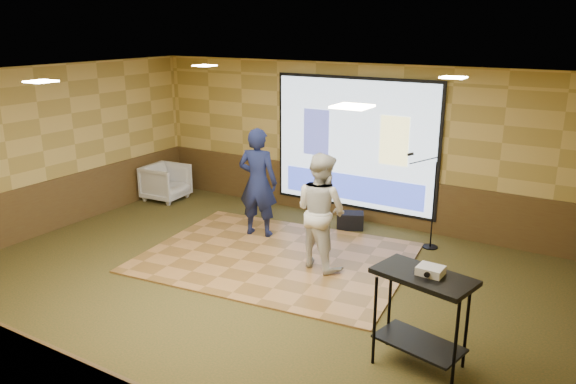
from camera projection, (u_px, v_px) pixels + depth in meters
The scene contains 18 objects.
ground at pixel (252, 286), 8.22m from camera, with size 9.00×9.00×0.00m, color #2A3317.
room_shell at pixel (249, 146), 7.61m from camera, with size 9.04×7.04×3.02m.
wainscot_back at pixel (353, 195), 10.93m from camera, with size 9.00×0.04×0.95m, color #4B3019.
wainscot_front at pixel (39, 383), 5.23m from camera, with size 9.00×0.04×0.95m, color #4B3019.
wainscot_left at pixel (51, 206), 10.30m from camera, with size 0.04×7.00×0.95m, color #4B3019.
projector_screen at pixel (354, 145), 10.61m from camera, with size 3.32×0.06×2.52m.
downlight_nw at pixel (205, 66), 9.93m from camera, with size 0.32×0.32×0.02m, color #FFEBBF.
downlight_ne at pixel (453, 77), 7.74m from camera, with size 0.32×0.32×0.02m, color #FFEBBF.
downlight_sw at pixel (41, 81), 7.22m from camera, with size 0.32×0.32×0.02m, color #FFEBBF.
downlight_se at pixel (352, 107), 5.04m from camera, with size 0.32×0.32×0.02m, color #FFEBBF.
dance_floor at pixel (276, 257), 9.18m from camera, with size 4.17×3.18×0.03m, color #9E6D3A.
player_left at pixel (258, 182), 9.88m from camera, with size 0.71×0.47×1.94m, color #161D44.
player_right at pixel (321, 211), 8.58m from camera, with size 0.88×0.69×1.82m, color beige.
av_table at pixel (422, 300), 6.08m from camera, with size 1.06×0.56×1.12m.
projector at pixel (431, 270), 5.98m from camera, with size 0.27×0.22×0.09m, color white.
mic_stand at pixel (429, 220), 9.51m from camera, with size 0.64×0.26×1.63m.
banquet_chair at pixel (166, 182), 12.15m from camera, with size 0.82×0.85×0.77m, color gray.
duffel_bag at pixel (350, 220), 10.48m from camera, with size 0.49×0.33×0.31m, color black.
Camera 1 is at (4.32, -6.12, 3.69)m, focal length 35.00 mm.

